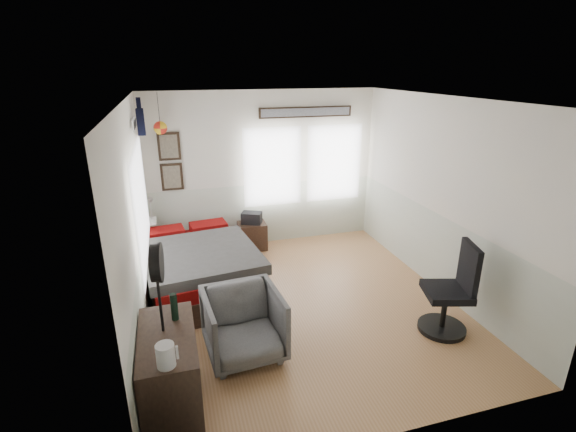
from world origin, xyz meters
name	(u,v)px	position (x,y,z in m)	size (l,w,h in m)	color
ground_plane	(303,304)	(0.00, 0.00, -0.01)	(4.00, 4.50, 0.01)	#A26E43
room_shell	(294,187)	(-0.08, 0.19, 1.61)	(4.02, 4.52, 2.71)	silver
wall_decor	(198,132)	(-1.10, 1.96, 2.10)	(3.55, 1.32, 1.44)	black
bed	(199,267)	(-1.30, 0.87, 0.32)	(1.68, 2.23, 0.66)	black
dresser	(171,378)	(-1.74, -1.52, 0.45)	(0.48, 1.00, 0.90)	black
armchair	(244,325)	(-0.96, -0.80, 0.38)	(0.82, 0.84, 0.76)	slate
nightstand	(252,236)	(-0.29, 2.02, 0.24)	(0.48, 0.38, 0.48)	black
task_chair	(451,297)	(1.51, -1.05, 0.47)	(0.63, 0.63, 1.14)	black
kettle	(166,355)	(-1.74, -1.92, 1.00)	(0.17, 0.14, 0.19)	silver
bottle	(174,307)	(-1.65, -1.29, 1.03)	(0.06, 0.06, 0.26)	black
stand_fan	(157,264)	(-1.75, -1.44, 1.53)	(0.11, 0.34, 0.82)	black
black_bag	(252,218)	(-0.29, 2.02, 0.58)	(0.33, 0.22, 0.20)	black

